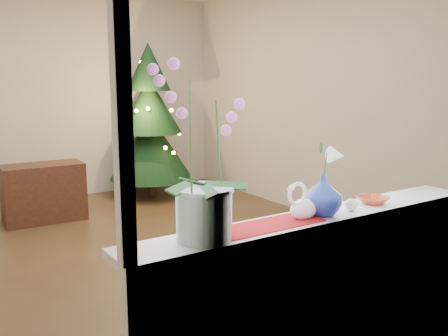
# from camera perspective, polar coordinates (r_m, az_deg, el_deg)

# --- Properties ---
(ground) EXTENTS (5.00, 5.00, 0.00)m
(ground) POSITION_cam_1_polar(r_m,az_deg,el_deg) (4.82, -9.97, -9.34)
(ground) COLOR #352415
(ground) RESTS_ON ground
(wall_back) EXTENTS (4.50, 0.10, 2.70)m
(wall_back) POSITION_cam_1_polar(r_m,az_deg,el_deg) (6.91, -18.71, 7.73)
(wall_back) COLOR beige
(wall_back) RESTS_ON ground
(wall_front) EXTENTS (4.50, 0.10, 2.70)m
(wall_front) POSITION_cam_1_polar(r_m,az_deg,el_deg) (2.45, 13.00, 3.69)
(wall_front) COLOR beige
(wall_front) RESTS_ON ground
(wall_right) EXTENTS (0.10, 5.00, 2.70)m
(wall_right) POSITION_cam_1_polar(r_m,az_deg,el_deg) (5.80, 10.58, 7.65)
(wall_right) COLOR beige
(wall_right) RESTS_ON ground
(window_apron) EXTENTS (2.20, 0.08, 0.88)m
(window_apron) POSITION_cam_1_polar(r_m,az_deg,el_deg) (2.74, 11.55, -15.48)
(window_apron) COLOR white
(window_apron) RESTS_ON ground
(windowsill) EXTENTS (2.20, 0.26, 0.04)m
(windowsill) POSITION_cam_1_polar(r_m,az_deg,el_deg) (2.63, 10.54, -5.77)
(windowsill) COLOR white
(windowsill) RESTS_ON window_apron
(window_frame) EXTENTS (2.22, 0.06, 1.60)m
(window_frame) POSITION_cam_1_polar(r_m,az_deg,el_deg) (2.46, 12.83, 11.89)
(window_frame) COLOR white
(window_frame) RESTS_ON windowsill
(runner) EXTENTS (0.70, 0.20, 0.01)m
(runner) POSITION_cam_1_polar(r_m,az_deg,el_deg) (2.39, 3.90, -6.75)
(runner) COLOR maroon
(runner) RESTS_ON windowsill
(orchid_pot) EXTENTS (0.28, 0.28, 0.78)m
(orchid_pot) POSITION_cam_1_polar(r_m,az_deg,el_deg) (2.12, -2.37, 1.83)
(orchid_pot) COLOR silver
(orchid_pot) RESTS_ON windowsill
(swan) EXTENTS (0.22, 0.12, 0.18)m
(swan) POSITION_cam_1_polar(r_m,az_deg,el_deg) (2.53, 9.12, -3.76)
(swan) COLOR white
(swan) RESTS_ON windowsill
(blue_vase) EXTENTS (0.28, 0.28, 0.24)m
(blue_vase) POSITION_cam_1_polar(r_m,az_deg,el_deg) (2.61, 11.21, -2.70)
(blue_vase) COLOR navy
(blue_vase) RESTS_ON windowsill
(lily) EXTENTS (0.13, 0.08, 0.18)m
(lily) POSITION_cam_1_polar(r_m,az_deg,el_deg) (2.57, 11.38, 1.93)
(lily) COLOR silver
(lily) RESTS_ON blue_vase
(paperweight) EXTENTS (0.08, 0.08, 0.07)m
(paperweight) POSITION_cam_1_polar(r_m,az_deg,el_deg) (2.74, 14.36, -4.09)
(paperweight) COLOR silver
(paperweight) RESTS_ON windowsill
(amber_dish) EXTENTS (0.16, 0.16, 0.04)m
(amber_dish) POSITION_cam_1_polar(r_m,az_deg,el_deg) (2.93, 16.69, -3.58)
(amber_dish) COLOR #A93B1F
(amber_dish) RESTS_ON windowsill
(xmas_tree) EXTENTS (1.40, 1.40, 2.05)m
(xmas_tree) POSITION_cam_1_polar(r_m,az_deg,el_deg) (6.78, -8.47, 5.38)
(xmas_tree) COLOR black
(xmas_tree) RESTS_ON ground
(side_table) EXTENTS (0.88, 0.46, 0.65)m
(side_table) POSITION_cam_1_polar(r_m,az_deg,el_deg) (5.98, -19.91, -2.66)
(side_table) COLOR black
(side_table) RESTS_ON ground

